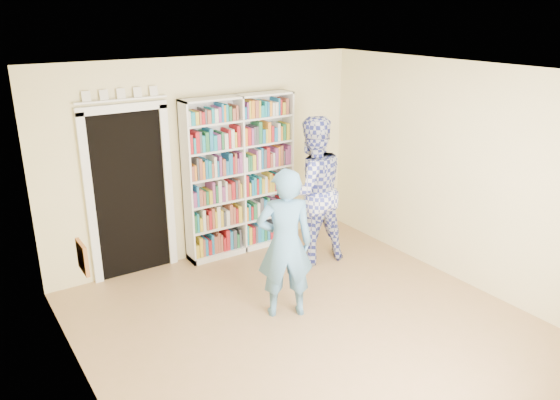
% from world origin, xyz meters
% --- Properties ---
extents(floor, '(5.00, 5.00, 0.00)m').
position_xyz_m(floor, '(0.00, 0.00, 0.00)').
color(floor, '#A17D4D').
rests_on(floor, ground).
extents(ceiling, '(5.00, 5.00, 0.00)m').
position_xyz_m(ceiling, '(0.00, 0.00, 2.70)').
color(ceiling, white).
rests_on(ceiling, wall_back).
extents(wall_back, '(4.50, 0.00, 4.50)m').
position_xyz_m(wall_back, '(0.00, 2.50, 1.35)').
color(wall_back, beige).
rests_on(wall_back, floor).
extents(wall_left, '(0.00, 5.00, 5.00)m').
position_xyz_m(wall_left, '(-2.25, 0.00, 1.35)').
color(wall_left, beige).
rests_on(wall_left, floor).
extents(wall_right, '(0.00, 5.00, 5.00)m').
position_xyz_m(wall_right, '(2.25, 0.00, 1.35)').
color(wall_right, beige).
rests_on(wall_right, floor).
extents(bookshelf, '(1.59, 0.30, 2.19)m').
position_xyz_m(bookshelf, '(0.39, 2.34, 1.11)').
color(bookshelf, white).
rests_on(bookshelf, floor).
extents(doorway, '(1.10, 0.08, 2.43)m').
position_xyz_m(doorway, '(-1.10, 2.48, 1.18)').
color(doorway, black).
rests_on(doorway, floor).
extents(wall_art, '(0.03, 0.25, 0.25)m').
position_xyz_m(wall_art, '(-2.23, 0.20, 1.40)').
color(wall_art, brown).
rests_on(wall_art, wall_left).
extents(man_blue, '(0.73, 0.63, 1.70)m').
position_xyz_m(man_blue, '(-0.06, 0.56, 0.85)').
color(man_blue, '#4E83AE').
rests_on(man_blue, floor).
extents(man_plaid, '(1.06, 0.87, 1.98)m').
position_xyz_m(man_plaid, '(1.02, 1.54, 0.99)').
color(man_plaid, '#323B9B').
rests_on(man_plaid, floor).
extents(paper_sheet, '(0.22, 0.06, 0.32)m').
position_xyz_m(paper_sheet, '(1.15, 1.35, 1.09)').
color(paper_sheet, white).
rests_on(paper_sheet, man_plaid).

